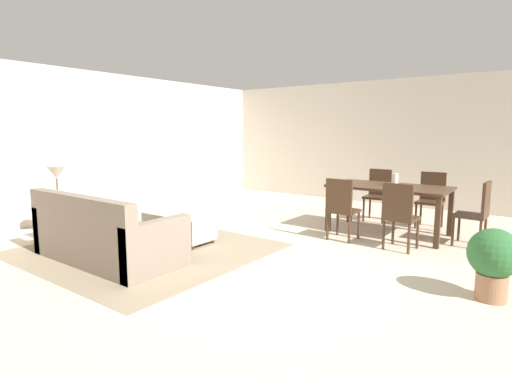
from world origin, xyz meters
TOP-DOWN VIEW (x-y plane):
  - ground_plane at (0.00, 0.00)m, footprint 10.80×10.80m
  - wall_back at (0.00, 5.00)m, footprint 9.00×0.12m
  - wall_left at (-4.50, 0.50)m, footprint 0.12×11.00m
  - area_rug at (-1.85, -0.43)m, footprint 3.00×2.80m
  - couch at (-1.88, -1.03)m, footprint 2.00×0.91m
  - ottoman_table at (-1.82, 0.13)m, footprint 1.07×0.50m
  - side_table at (-3.18, -0.92)m, footprint 0.40×0.40m
  - table_lamp at (-3.18, -0.92)m, footprint 0.26×0.26m
  - dining_table at (0.50, 2.38)m, footprint 1.76×0.96m
  - dining_chair_near_left at (0.08, 1.57)m, footprint 0.40×0.40m
  - dining_chair_near_right at (0.92, 1.56)m, footprint 0.42×0.42m
  - dining_chair_far_left at (0.02, 3.25)m, footprint 0.42×0.42m
  - dining_chair_far_right at (0.92, 3.25)m, footprint 0.41×0.41m
  - dining_chair_head_east at (1.73, 2.38)m, footprint 0.42×0.42m
  - vase_centerpiece at (0.59, 2.35)m, footprint 0.09×0.09m
  - potted_plant at (2.14, 0.45)m, footprint 0.47×0.47m

SIDE VIEW (x-z plane):
  - ground_plane at x=0.00m, z-range 0.00..0.00m
  - area_rug at x=-1.85m, z-range 0.00..0.01m
  - ottoman_table at x=-1.82m, z-range 0.03..0.43m
  - couch at x=-1.88m, z-range -0.14..0.72m
  - potted_plant at x=2.14m, z-range 0.06..0.75m
  - side_table at x=-3.18m, z-range 0.17..0.75m
  - dining_chair_near_left at x=0.08m, z-range 0.06..0.98m
  - dining_chair_near_right at x=0.92m, z-range 0.06..0.98m
  - dining_chair_far_left at x=0.02m, z-range 0.06..0.98m
  - dining_chair_far_right at x=0.92m, z-range 0.06..0.98m
  - dining_chair_head_east at x=1.73m, z-range 0.06..0.98m
  - dining_table at x=0.50m, z-range 0.29..1.05m
  - vase_centerpiece at x=0.59m, z-range 0.76..0.96m
  - table_lamp at x=-3.18m, z-range 0.73..1.25m
  - wall_back at x=0.00m, z-range 0.00..2.70m
  - wall_left at x=-4.50m, z-range 0.00..2.70m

